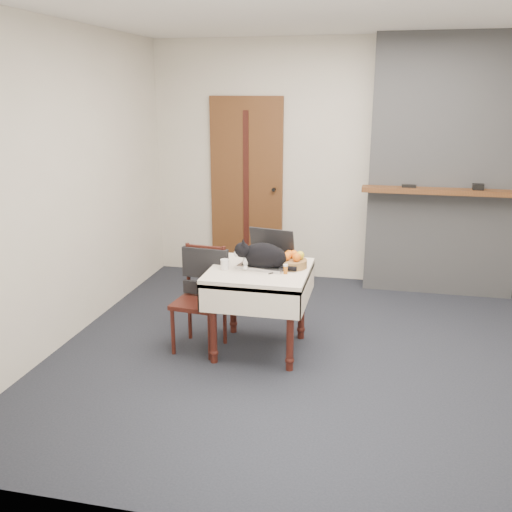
{
  "coord_description": "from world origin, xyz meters",
  "views": [
    {
      "loc": [
        0.29,
        -4.22,
        2.05
      ],
      "look_at": [
        -0.64,
        -0.07,
        0.82
      ],
      "focal_mm": 40.0,
      "sensor_mm": 36.0,
      "label": 1
    }
  ],
  "objects_px": {
    "pill_bottle": "(286,269)",
    "chair": "(203,283)",
    "cream_jar": "(225,264)",
    "side_table": "(260,282)",
    "door": "(247,188)",
    "cat": "(264,256)",
    "laptop": "(267,256)",
    "fruit_basket": "(293,261)"
  },
  "relations": [
    {
      "from": "laptop",
      "to": "pill_bottle",
      "type": "relative_size",
      "value": 5.81
    },
    {
      "from": "side_table",
      "to": "cat",
      "type": "bearing_deg",
      "value": 10.59
    },
    {
      "from": "side_table",
      "to": "chair",
      "type": "distance_m",
      "value": 0.48
    },
    {
      "from": "side_table",
      "to": "laptop",
      "type": "bearing_deg",
      "value": 70.97
    },
    {
      "from": "side_table",
      "to": "fruit_basket",
      "type": "height_order",
      "value": "fruit_basket"
    },
    {
      "from": "laptop",
      "to": "chair",
      "type": "xyz_separation_m",
      "value": [
        -0.52,
        -0.12,
        -0.23
      ]
    },
    {
      "from": "laptop",
      "to": "cream_jar",
      "type": "bearing_deg",
      "value": -137.07
    },
    {
      "from": "laptop",
      "to": "cat",
      "type": "relative_size",
      "value": 0.87
    },
    {
      "from": "side_table",
      "to": "pill_bottle",
      "type": "bearing_deg",
      "value": -20.96
    },
    {
      "from": "cream_jar",
      "to": "fruit_basket",
      "type": "relative_size",
      "value": 0.34
    },
    {
      "from": "side_table",
      "to": "cream_jar",
      "type": "relative_size",
      "value": 10.01
    },
    {
      "from": "fruit_basket",
      "to": "chair",
      "type": "bearing_deg",
      "value": -172.73
    },
    {
      "from": "pill_bottle",
      "to": "cat",
      "type": "bearing_deg",
      "value": 153.94
    },
    {
      "from": "cream_jar",
      "to": "chair",
      "type": "xyz_separation_m",
      "value": [
        -0.21,
        0.07,
        -0.2
      ]
    },
    {
      "from": "side_table",
      "to": "cream_jar",
      "type": "height_order",
      "value": "cream_jar"
    },
    {
      "from": "pill_bottle",
      "to": "chair",
      "type": "relative_size",
      "value": 0.09
    },
    {
      "from": "side_table",
      "to": "door",
      "type": "bearing_deg",
      "value": 106.25
    },
    {
      "from": "cream_jar",
      "to": "chair",
      "type": "height_order",
      "value": "chair"
    },
    {
      "from": "fruit_basket",
      "to": "cat",
      "type": "bearing_deg",
      "value": -158.26
    },
    {
      "from": "cat",
      "to": "chair",
      "type": "distance_m",
      "value": 0.57
    },
    {
      "from": "door",
      "to": "side_table",
      "type": "height_order",
      "value": "door"
    },
    {
      "from": "laptop",
      "to": "side_table",
      "type": "bearing_deg",
      "value": -97.3
    },
    {
      "from": "fruit_basket",
      "to": "side_table",
      "type": "bearing_deg",
      "value": -159.73
    },
    {
      "from": "cream_jar",
      "to": "pill_bottle",
      "type": "height_order",
      "value": "cream_jar"
    },
    {
      "from": "pill_bottle",
      "to": "fruit_basket",
      "type": "bearing_deg",
      "value": 81.07
    },
    {
      "from": "cat",
      "to": "pill_bottle",
      "type": "relative_size",
      "value": 6.71
    },
    {
      "from": "pill_bottle",
      "to": "side_table",
      "type": "bearing_deg",
      "value": 159.04
    },
    {
      "from": "laptop",
      "to": "cat",
      "type": "xyz_separation_m",
      "value": [
        -0.01,
        -0.11,
        0.03
      ]
    },
    {
      "from": "door",
      "to": "laptop",
      "type": "bearing_deg",
      "value": -71.69
    },
    {
      "from": "laptop",
      "to": "pill_bottle",
      "type": "bearing_deg",
      "value": -36.1
    },
    {
      "from": "cat",
      "to": "fruit_basket",
      "type": "height_order",
      "value": "cat"
    },
    {
      "from": "door",
      "to": "cat",
      "type": "relative_size",
      "value": 3.96
    },
    {
      "from": "door",
      "to": "cat",
      "type": "xyz_separation_m",
      "value": [
        0.62,
        -1.99,
        -0.2
      ]
    },
    {
      "from": "cat",
      "to": "fruit_basket",
      "type": "xyz_separation_m",
      "value": [
        0.22,
        0.09,
        -0.05
      ]
    },
    {
      "from": "side_table",
      "to": "chair",
      "type": "height_order",
      "value": "chair"
    },
    {
      "from": "door",
      "to": "cream_jar",
      "type": "distance_m",
      "value": 2.1
    },
    {
      "from": "cat",
      "to": "pill_bottle",
      "type": "distance_m",
      "value": 0.22
    },
    {
      "from": "side_table",
      "to": "chair",
      "type": "bearing_deg",
      "value": -179.97
    },
    {
      "from": "side_table",
      "to": "pill_bottle",
      "type": "xyz_separation_m",
      "value": [
        0.22,
        -0.09,
        0.15
      ]
    },
    {
      "from": "cat",
      "to": "cream_jar",
      "type": "relative_size",
      "value": 6.49
    },
    {
      "from": "pill_bottle",
      "to": "chair",
      "type": "height_order",
      "value": "chair"
    },
    {
      "from": "cat",
      "to": "chair",
      "type": "xyz_separation_m",
      "value": [
        -0.51,
        -0.01,
        -0.26
      ]
    }
  ]
}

